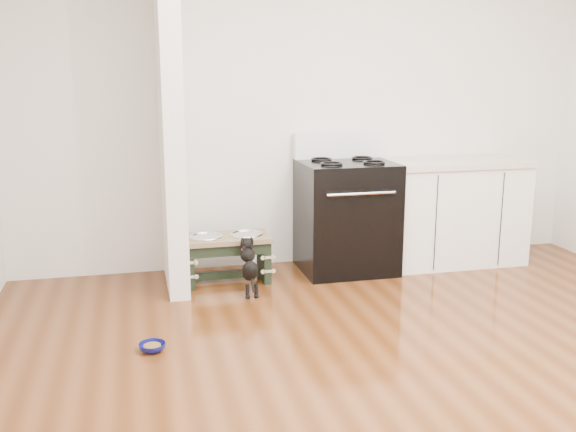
% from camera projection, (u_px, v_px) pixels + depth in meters
% --- Properties ---
extents(ground, '(5.00, 5.00, 0.00)m').
position_uv_depth(ground, '(432.00, 392.00, 3.36)').
color(ground, '#4B250D').
rests_on(ground, ground).
extents(room_shell, '(5.00, 5.00, 5.00)m').
position_uv_depth(room_shell, '(449.00, 76.00, 3.01)').
color(room_shell, silver).
rests_on(room_shell, ground).
extents(partition_wall, '(0.15, 0.80, 2.70)m').
position_uv_depth(partition_wall, '(170.00, 112.00, 4.79)').
color(partition_wall, silver).
rests_on(partition_wall, ground).
extents(oven_range, '(0.76, 0.69, 1.14)m').
position_uv_depth(oven_range, '(346.00, 215.00, 5.36)').
color(oven_range, black).
rests_on(oven_range, ground).
extents(cabinet_run, '(1.24, 0.64, 0.91)m').
position_uv_depth(cabinet_run, '(452.00, 211.00, 5.61)').
color(cabinet_run, white).
rests_on(cabinet_run, ground).
extents(dog_feeder, '(0.69, 0.37, 0.39)m').
position_uv_depth(dog_feeder, '(227.00, 249.00, 5.08)').
color(dog_feeder, black).
rests_on(dog_feeder, ground).
extents(puppy, '(0.12, 0.35, 0.42)m').
position_uv_depth(puppy, '(249.00, 264.00, 4.82)').
color(puppy, black).
rests_on(puppy, ground).
extents(floor_bowl, '(0.16, 0.16, 0.05)m').
position_uv_depth(floor_bowl, '(152.00, 347.00, 3.85)').
color(floor_bowl, '#0D105B').
rests_on(floor_bowl, ground).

